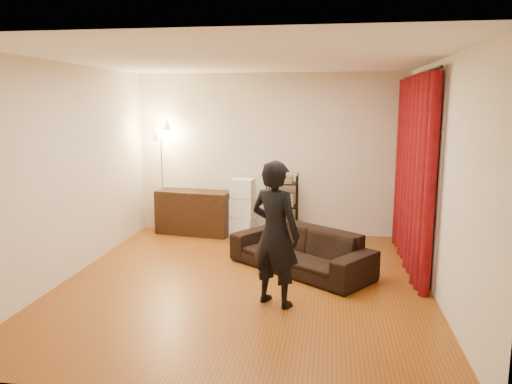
% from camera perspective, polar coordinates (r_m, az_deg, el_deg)
% --- Properties ---
extents(floor, '(5.00, 5.00, 0.00)m').
position_cam_1_polar(floor, '(6.31, -1.33, -10.35)').
color(floor, '#864A10').
rests_on(floor, ground).
extents(ceiling, '(5.00, 5.00, 0.00)m').
position_cam_1_polar(ceiling, '(5.93, -1.44, 14.91)').
color(ceiling, white).
rests_on(ceiling, ground).
extents(wall_back, '(5.00, 0.00, 5.00)m').
position_cam_1_polar(wall_back, '(8.42, 1.56, 4.31)').
color(wall_back, beige).
rests_on(wall_back, ground).
extents(wall_front, '(5.00, 0.00, 5.00)m').
position_cam_1_polar(wall_front, '(3.58, -8.32, -3.86)').
color(wall_front, beige).
rests_on(wall_front, ground).
extents(wall_left, '(0.00, 5.00, 5.00)m').
position_cam_1_polar(wall_left, '(6.73, -20.62, 2.18)').
color(wall_left, beige).
rests_on(wall_left, ground).
extents(wall_right, '(0.00, 5.00, 5.00)m').
position_cam_1_polar(wall_right, '(6.01, 20.28, 1.31)').
color(wall_right, beige).
rests_on(wall_right, ground).
extents(curtain_rod, '(0.04, 2.65, 0.04)m').
position_cam_1_polar(curtain_rod, '(7.04, 18.24, 12.69)').
color(curtain_rod, black).
rests_on(curtain_rod, wall_right).
extents(curtain, '(0.22, 2.65, 2.55)m').
position_cam_1_polar(curtain, '(7.09, 17.49, 2.12)').
color(curtain, maroon).
rests_on(curtain, ground).
extents(sofa, '(2.04, 1.79, 0.57)m').
position_cam_1_polar(sofa, '(6.68, 5.09, -6.59)').
color(sofa, black).
rests_on(sofa, ground).
extents(person, '(0.70, 0.61, 1.61)m').
position_cam_1_polar(person, '(5.44, 2.21, -4.78)').
color(person, black).
rests_on(person, ground).
extents(media_cabinet, '(1.33, 0.66, 0.74)m').
position_cam_1_polar(media_cabinet, '(8.56, -7.06, -2.32)').
color(media_cabinet, black).
rests_on(media_cabinet, ground).
extents(storage_boxes, '(0.43, 0.36, 0.97)m').
position_cam_1_polar(storage_boxes, '(8.35, -1.59, -1.77)').
color(storage_boxes, white).
rests_on(storage_boxes, ground).
extents(wire_shelf, '(0.57, 0.50, 1.06)m').
position_cam_1_polar(wire_shelf, '(8.23, 3.01, -1.63)').
color(wire_shelf, black).
rests_on(wire_shelf, ground).
extents(floor_lamp, '(0.41, 0.41, 1.86)m').
position_cam_1_polar(floor_lamp, '(8.62, -10.68, 1.46)').
color(floor_lamp, silver).
rests_on(floor_lamp, ground).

